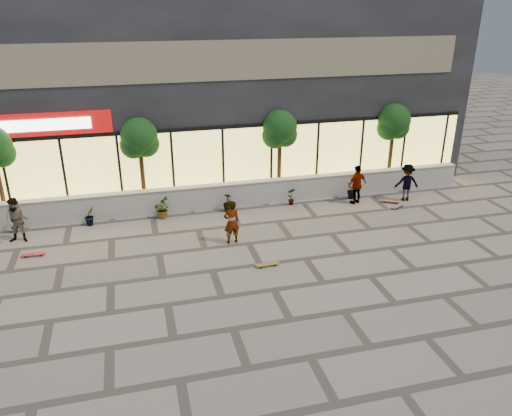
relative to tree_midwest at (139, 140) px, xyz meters
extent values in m
plane|color=gray|center=(3.50, -7.70, -2.99)|extent=(80.00, 80.00, 0.00)
cube|color=beige|center=(3.50, -0.70, -2.49)|extent=(22.00, 0.35, 1.00)
cube|color=#B2AFA8|center=(3.50, -0.70, -1.97)|extent=(22.00, 0.42, 0.04)
cube|color=black|center=(3.50, 4.80, 1.26)|extent=(24.00, 9.00, 8.50)
cube|color=#FFE166|center=(3.50, 0.28, -1.29)|extent=(23.04, 0.05, 3.00)
cube|color=black|center=(3.50, 0.25, 0.26)|extent=(23.04, 0.08, 0.15)
cube|color=#AF0C0C|center=(-3.50, 0.23, 0.81)|extent=(5.00, 0.10, 0.90)
cube|color=white|center=(-3.50, 0.16, 0.81)|extent=(3.40, 0.06, 0.45)
cube|color=brown|center=(3.50, 0.28, 3.01)|extent=(21.60, 0.05, 1.60)
imported|color=#113614|center=(-5.00, -1.25, -2.58)|extent=(0.43, 0.29, 0.81)
imported|color=#113614|center=(-2.20, -1.25, -2.58)|extent=(0.57, 0.57, 0.81)
imported|color=#113614|center=(0.60, -1.25, -2.58)|extent=(0.68, 0.77, 0.81)
imported|color=#113614|center=(3.40, -1.25, -2.58)|extent=(0.64, 0.64, 0.81)
imported|color=#113614|center=(6.20, -1.25, -2.58)|extent=(0.46, 0.35, 0.81)
imported|color=#113614|center=(9.00, -1.25, -2.58)|extent=(0.55, 0.57, 0.81)
cylinder|color=#422317|center=(-5.50, 0.00, -1.37)|extent=(0.18, 0.18, 3.24)
sphere|color=#113614|center=(-5.25, 0.05, -0.18)|extent=(1.10, 1.10, 1.10)
cylinder|color=#422317|center=(0.00, 0.00, -1.37)|extent=(0.18, 0.18, 3.24)
sphere|color=#113614|center=(0.00, 0.00, 0.18)|extent=(1.50, 1.50, 1.50)
sphere|color=#113614|center=(-0.25, -0.05, -0.18)|extent=(1.10, 1.10, 1.10)
sphere|color=#113614|center=(0.25, 0.05, -0.18)|extent=(1.10, 1.10, 1.10)
cylinder|color=#422317|center=(6.00, 0.00, -1.37)|extent=(0.18, 0.18, 3.24)
sphere|color=#113614|center=(6.00, 0.00, 0.18)|extent=(1.50, 1.50, 1.50)
sphere|color=#113614|center=(5.75, -0.05, -0.18)|extent=(1.10, 1.10, 1.10)
sphere|color=#113614|center=(6.25, 0.05, -0.18)|extent=(1.10, 1.10, 1.10)
cylinder|color=#422317|center=(11.50, 0.00, -1.37)|extent=(0.18, 0.18, 3.24)
sphere|color=#113614|center=(11.50, 0.00, 0.18)|extent=(1.50, 1.50, 1.50)
sphere|color=#113614|center=(11.25, -0.05, -0.18)|extent=(1.10, 1.10, 1.10)
sphere|color=#113614|center=(11.75, 0.05, -0.18)|extent=(1.10, 1.10, 1.10)
imported|color=white|center=(2.92, -4.20, -2.16)|extent=(0.66, 0.49, 1.66)
imported|color=#898358|center=(-4.64, -2.16, -2.12)|extent=(0.95, 0.81, 1.72)
imported|color=silver|center=(9.00, -1.79, -2.12)|extent=(1.10, 0.73, 1.74)
imported|color=maroon|center=(11.29, -2.01, -2.15)|extent=(1.18, 0.81, 1.67)
cube|color=olive|center=(3.71, -6.24, -2.90)|extent=(0.82, 0.25, 0.02)
cylinder|color=black|center=(3.95, -6.16, -2.96)|extent=(0.06, 0.03, 0.06)
cylinder|color=black|center=(3.96, -6.30, -2.96)|extent=(0.06, 0.03, 0.06)
cylinder|color=black|center=(3.46, -6.18, -2.96)|extent=(0.06, 0.03, 0.06)
cylinder|color=black|center=(3.46, -6.33, -2.96)|extent=(0.06, 0.03, 0.06)
cube|color=#AF2029|center=(-4.04, -3.50, -2.90)|extent=(0.81, 0.22, 0.02)
cylinder|color=black|center=(-3.79, -3.43, -2.96)|extent=(0.06, 0.03, 0.06)
cylinder|color=black|center=(-3.79, -3.57, -2.96)|extent=(0.06, 0.03, 0.06)
cylinder|color=black|center=(-4.29, -3.42, -2.96)|extent=(0.06, 0.03, 0.06)
cylinder|color=black|center=(-4.29, -3.56, -2.96)|extent=(0.06, 0.03, 0.06)
cube|color=brown|center=(10.50, -2.15, -2.89)|extent=(0.82, 0.62, 0.02)
cylinder|color=black|center=(10.76, -2.22, -2.96)|extent=(0.07, 0.06, 0.06)
cylinder|color=black|center=(10.68, -2.34, -2.96)|extent=(0.07, 0.06, 0.06)
cylinder|color=black|center=(10.32, -1.95, -2.96)|extent=(0.07, 0.06, 0.06)
cylinder|color=black|center=(10.24, -2.08, -2.96)|extent=(0.07, 0.06, 0.06)
cube|color=#6D5093|center=(10.55, -2.72, -2.90)|extent=(0.76, 0.53, 0.02)
cylinder|color=black|center=(10.72, -2.55, -2.96)|extent=(0.06, 0.05, 0.05)
cylinder|color=black|center=(10.78, -2.67, -2.96)|extent=(0.06, 0.05, 0.05)
cylinder|color=black|center=(10.31, -2.77, -2.96)|extent=(0.06, 0.05, 0.05)
cylinder|color=black|center=(10.37, -2.89, -2.96)|extent=(0.06, 0.05, 0.05)
camera|label=1|loc=(-0.37, -20.39, 5.33)|focal=35.00mm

